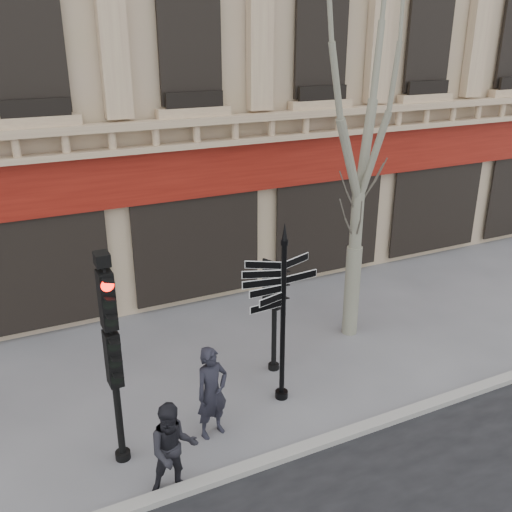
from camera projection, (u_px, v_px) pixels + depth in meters
The scene contains 8 objects.
ground at pixel (287, 401), 11.29m from camera, with size 80.00×80.00×0.00m, color #56565B.
kerb at pixel (325, 441), 10.10m from camera, with size 80.00×0.25×0.12m, color gray.
fingerpost at pixel (284, 285), 10.50m from camera, with size 1.68×1.68×3.68m.
traffic_signal_main at pixel (110, 336), 8.90m from camera, with size 0.43×0.31×3.79m.
traffic_signal_secondary at pixel (275, 298), 11.74m from camera, with size 0.50×0.43×2.45m.
plane_tree at pixel (367, 74), 11.65m from camera, with size 3.23×3.23×8.57m.
pedestrian_a at pixel (212, 392), 10.07m from camera, with size 0.64×0.42×1.76m, color black.
pedestrian_b at pixel (173, 450), 8.80m from camera, with size 0.79×0.62×1.63m, color black.
Camera 1 is at (-4.66, -8.23, 6.84)m, focal length 40.00 mm.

